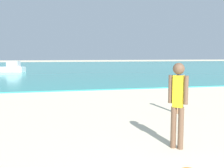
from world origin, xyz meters
The scene contains 4 objects.
water centered at (0.00, 42.30, 0.03)m, with size 160.00×60.00×0.06m, color teal.
person_standing centered at (1.04, 3.23, 0.99)m, with size 0.31×0.31×1.74m.
person_distant centered at (2.58, 6.06, 0.85)m, with size 0.20×0.33×1.49m.
boat_near centered at (-5.78, 28.92, 0.48)m, with size 3.71×2.15×1.20m.
Camera 1 is at (-1.43, -1.49, 1.89)m, focal length 42.03 mm.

